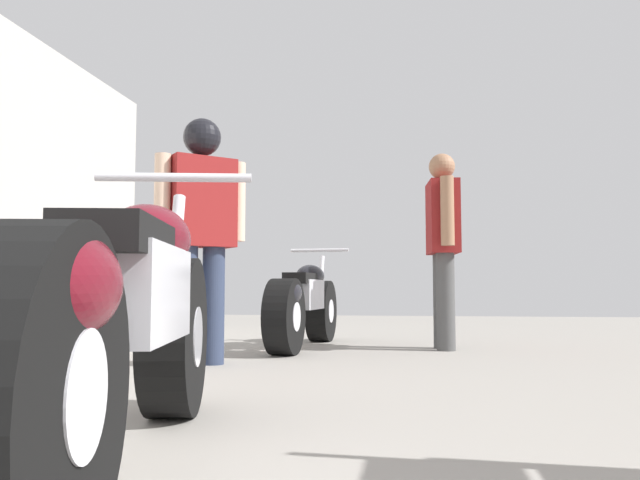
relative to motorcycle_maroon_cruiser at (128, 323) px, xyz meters
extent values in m
plane|color=gray|center=(0.08, 1.78, -0.41)|extent=(18.04, 18.04, 0.00)
cylinder|color=black|center=(-0.15, 0.75, -0.10)|extent=(0.31, 0.66, 0.63)
cylinder|color=silver|center=(-0.15, 0.75, -0.10)|extent=(0.24, 0.27, 0.24)
cylinder|color=black|center=(0.14, -0.66, -0.10)|extent=(0.31, 0.66, 0.63)
cylinder|color=silver|center=(0.14, -0.66, -0.10)|extent=(0.24, 0.27, 0.24)
cube|color=silver|center=(-0.01, 0.05, 0.08)|extent=(0.36, 0.67, 0.28)
ellipsoid|color=#5B0F19|center=(-0.05, 0.26, 0.26)|extent=(0.36, 0.56, 0.22)
cube|color=black|center=(0.03, -0.13, 0.23)|extent=(0.31, 0.51, 0.10)
ellipsoid|color=#5B0F19|center=(0.13, -0.61, 0.10)|extent=(0.34, 0.48, 0.24)
cylinder|color=silver|center=(-0.14, 0.71, 0.20)|extent=(0.10, 0.25, 0.57)
cylinder|color=silver|center=(-0.14, 0.67, 0.54)|extent=(0.61, 0.16, 0.04)
cylinder|color=silver|center=(-0.08, -0.27, -0.19)|extent=(0.20, 0.55, 0.09)
cylinder|color=black|center=(-0.12, 4.50, -0.12)|extent=(0.23, 0.60, 0.59)
cylinder|color=silver|center=(-0.12, 4.50, -0.12)|extent=(0.22, 0.24, 0.23)
cylinder|color=black|center=(-0.21, 3.16, -0.12)|extent=(0.23, 0.60, 0.59)
cylinder|color=silver|center=(-0.21, 3.16, -0.12)|extent=(0.22, 0.24, 0.23)
cube|color=silver|center=(-0.16, 3.83, 0.05)|extent=(0.26, 0.61, 0.26)
ellipsoid|color=black|center=(-0.15, 4.04, 0.22)|extent=(0.27, 0.50, 0.20)
cube|color=black|center=(-0.17, 3.67, 0.19)|extent=(0.23, 0.46, 0.09)
ellipsoid|color=black|center=(-0.20, 3.21, 0.07)|extent=(0.27, 0.42, 0.22)
cylinder|color=silver|center=(-0.12, 4.47, 0.16)|extent=(0.06, 0.24, 0.54)
cylinder|color=silver|center=(-0.12, 4.43, 0.48)|extent=(0.58, 0.07, 0.03)
cylinder|color=silver|center=(-0.31, 3.57, -0.20)|extent=(0.12, 0.51, 0.08)
cylinder|color=#4C4C4C|center=(1.03, 3.93, -0.01)|extent=(0.17, 0.17, 0.81)
cylinder|color=#4C4C4C|center=(1.05, 3.73, -0.01)|extent=(0.17, 0.17, 0.81)
cube|color=maroon|center=(1.04, 3.83, 0.71)|extent=(0.28, 0.47, 0.62)
cylinder|color=#9E7051|center=(1.01, 4.11, 0.74)|extent=(0.12, 0.12, 0.57)
cylinder|color=#9E7051|center=(1.07, 3.55, 0.74)|extent=(0.12, 0.12, 0.57)
sphere|color=#9E7051|center=(1.04, 3.83, 1.16)|extent=(0.22, 0.22, 0.22)
cylinder|color=#2D3851|center=(-0.71, 2.37, -0.01)|extent=(0.21, 0.21, 0.79)
cylinder|color=#2D3851|center=(-0.56, 2.50, -0.01)|extent=(0.21, 0.21, 0.79)
cube|color=maroon|center=(-0.64, 2.43, 0.69)|extent=(0.49, 0.47, 0.61)
cylinder|color=beige|center=(-0.84, 2.25, 0.71)|extent=(0.15, 0.15, 0.56)
cylinder|color=beige|center=(-0.43, 2.62, 0.71)|extent=(0.15, 0.15, 0.56)
sphere|color=black|center=(-0.64, 2.43, 1.12)|extent=(0.22, 0.22, 0.22)
sphere|color=black|center=(-0.64, 2.43, 1.14)|extent=(0.26, 0.26, 0.26)
camera|label=1|loc=(0.81, -1.72, 0.09)|focal=35.88mm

